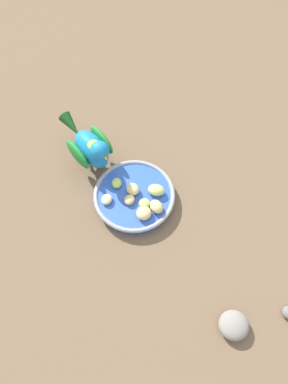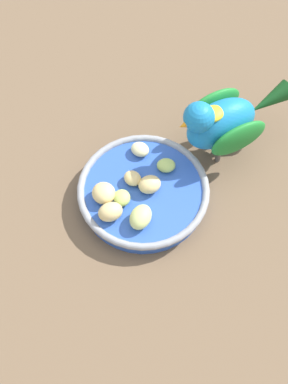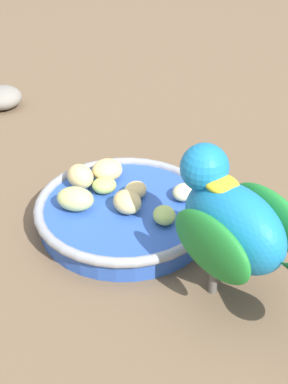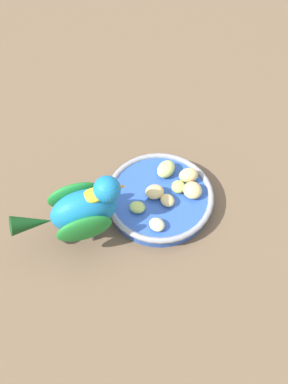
{
  "view_description": "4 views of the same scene",
  "coord_description": "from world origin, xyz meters",
  "px_view_note": "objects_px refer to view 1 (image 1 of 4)",
  "views": [
    {
      "loc": [
        -0.01,
        0.4,
        0.73
      ],
      "look_at": [
        0.0,
        0.03,
        0.04
      ],
      "focal_mm": 31.58,
      "sensor_mm": 36.0,
      "label": 1
    },
    {
      "loc": [
        -0.37,
        -0.06,
        0.71
      ],
      "look_at": [
        0.01,
        0.02,
        0.05
      ],
      "focal_mm": 51.27,
      "sensor_mm": 36.0,
      "label": 2
    },
    {
      "loc": [
        0.08,
        -0.47,
        0.38
      ],
      "look_at": [
        0.05,
        0.01,
        0.06
      ],
      "focal_mm": 53.5,
      "sensor_mm": 36.0,
      "label": 3
    },
    {
      "loc": [
        0.48,
        0.18,
        0.71
      ],
      "look_at": [
        0.05,
        0.0,
        0.05
      ],
      "focal_mm": 44.03,
      "sensor_mm": 36.0,
      "label": 4
    }
  ],
  "objects_px": {
    "apple_piece_1": "(142,213)",
    "apple_piece_2": "(107,199)",
    "pebble_0": "(288,313)",
    "apple_piece_7": "(145,203)",
    "apple_piece_0": "(133,189)",
    "rock_large": "(234,325)",
    "feeding_bowl": "(134,196)",
    "apple_piece_3": "(129,200)",
    "apple_piece_5": "(117,184)",
    "apple_piece_6": "(156,190)",
    "apple_piece_4": "(156,207)",
    "parrot": "(90,147)"
  },
  "relations": [
    {
      "from": "apple_piece_1",
      "to": "apple_piece_2",
      "type": "relative_size",
      "value": 1.23
    },
    {
      "from": "apple_piece_1",
      "to": "apple_piece_7",
      "type": "xyz_separation_m",
      "value": [
        -0.01,
        -0.03,
        -0.0
      ]
    },
    {
      "from": "pebble_0",
      "to": "rock_large",
      "type": "bearing_deg",
      "value": 14.69
    },
    {
      "from": "apple_piece_6",
      "to": "rock_large",
      "type": "bearing_deg",
      "value": 119.47
    },
    {
      "from": "pebble_0",
      "to": "apple_piece_6",
      "type": "bearing_deg",
      "value": -42.9
    },
    {
      "from": "apple_piece_3",
      "to": "apple_piece_5",
      "type": "distance_m",
      "value": 0.05
    },
    {
      "from": "apple_piece_5",
      "to": "rock_large",
      "type": "relative_size",
      "value": 0.45
    },
    {
      "from": "apple_piece_0",
      "to": "pebble_0",
      "type": "height_order",
      "value": "apple_piece_0"
    },
    {
      "from": "apple_piece_6",
      "to": "pebble_0",
      "type": "bearing_deg",
      "value": 137.1
    },
    {
      "from": "apple_piece_5",
      "to": "apple_piece_7",
      "type": "bearing_deg",
      "value": 145.23
    },
    {
      "from": "apple_piece_3",
      "to": "parrot",
      "type": "bearing_deg",
      "value": -49.14
    },
    {
      "from": "apple_piece_0",
      "to": "apple_piece_7",
      "type": "bearing_deg",
      "value": 131.96
    },
    {
      "from": "apple_piece_1",
      "to": "apple_piece_5",
      "type": "distance_m",
      "value": 0.1
    },
    {
      "from": "feeding_bowl",
      "to": "apple_piece_3",
      "type": "bearing_deg",
      "value": 61.71
    },
    {
      "from": "apple_piece_2",
      "to": "parrot",
      "type": "relative_size",
      "value": 0.17
    },
    {
      "from": "apple_piece_1",
      "to": "apple_piece_4",
      "type": "relative_size",
      "value": 0.99
    },
    {
      "from": "apple_piece_1",
      "to": "apple_piece_7",
      "type": "height_order",
      "value": "apple_piece_1"
    },
    {
      "from": "apple_piece_5",
      "to": "apple_piece_4",
      "type": "bearing_deg",
      "value": 148.74
    },
    {
      "from": "apple_piece_5",
      "to": "parrot",
      "type": "relative_size",
      "value": 0.17
    },
    {
      "from": "apple_piece_6",
      "to": "pebble_0",
      "type": "xyz_separation_m",
      "value": [
        -0.28,
        0.26,
        -0.03
      ]
    },
    {
      "from": "apple_piece_0",
      "to": "apple_piece_5",
      "type": "distance_m",
      "value": 0.04
    },
    {
      "from": "apple_piece_4",
      "to": "parrot",
      "type": "xyz_separation_m",
      "value": [
        0.16,
        -0.13,
        0.04
      ]
    },
    {
      "from": "apple_piece_7",
      "to": "apple_piece_4",
      "type": "bearing_deg",
      "value": 159.8
    },
    {
      "from": "apple_piece_4",
      "to": "apple_piece_7",
      "type": "height_order",
      "value": "apple_piece_4"
    },
    {
      "from": "apple_piece_6",
      "to": "rock_large",
      "type": "relative_size",
      "value": 0.65
    },
    {
      "from": "apple_piece_5",
      "to": "apple_piece_2",
      "type": "bearing_deg",
      "value": 65.07
    },
    {
      "from": "feeding_bowl",
      "to": "parrot",
      "type": "relative_size",
      "value": 1.18
    },
    {
      "from": "apple_piece_4",
      "to": "parrot",
      "type": "bearing_deg",
      "value": -38.98
    },
    {
      "from": "parrot",
      "to": "pebble_0",
      "type": "bearing_deg",
      "value": 10.77
    },
    {
      "from": "apple_piece_6",
      "to": "apple_piece_7",
      "type": "distance_m",
      "value": 0.04
    },
    {
      "from": "apple_piece_4",
      "to": "apple_piece_7",
      "type": "distance_m",
      "value": 0.03
    },
    {
      "from": "apple_piece_4",
      "to": "apple_piece_6",
      "type": "relative_size",
      "value": 0.89
    },
    {
      "from": "apple_piece_2",
      "to": "parrot",
      "type": "distance_m",
      "value": 0.13
    },
    {
      "from": "apple_piece_6",
      "to": "apple_piece_2",
      "type": "bearing_deg",
      "value": 13.34
    },
    {
      "from": "pebble_0",
      "to": "apple_piece_7",
      "type": "bearing_deg",
      "value": -36.64
    },
    {
      "from": "feeding_bowl",
      "to": "parrot",
      "type": "distance_m",
      "value": 0.16
    },
    {
      "from": "apple_piece_2",
      "to": "apple_piece_4",
      "type": "distance_m",
      "value": 0.12
    },
    {
      "from": "parrot",
      "to": "pebble_0",
      "type": "distance_m",
      "value": 0.56
    },
    {
      "from": "apple_piece_3",
      "to": "apple_piece_5",
      "type": "relative_size",
      "value": 0.97
    },
    {
      "from": "apple_piece_0",
      "to": "apple_piece_1",
      "type": "relative_size",
      "value": 0.95
    },
    {
      "from": "apple_piece_2",
      "to": "apple_piece_3",
      "type": "distance_m",
      "value": 0.05
    },
    {
      "from": "feeding_bowl",
      "to": "rock_large",
      "type": "bearing_deg",
      "value": 127.4
    },
    {
      "from": "rock_large",
      "to": "apple_piece_6",
      "type": "bearing_deg",
      "value": -60.53
    },
    {
      "from": "feeding_bowl",
      "to": "apple_piece_3",
      "type": "relative_size",
      "value": 7.21
    },
    {
      "from": "apple_piece_6",
      "to": "parrot",
      "type": "xyz_separation_m",
      "value": [
        0.16,
        -0.09,
        0.04
      ]
    },
    {
      "from": "apple_piece_0",
      "to": "apple_piece_4",
      "type": "xyz_separation_m",
      "value": [
        -0.06,
        0.04,
        0.0
      ]
    },
    {
      "from": "apple_piece_1",
      "to": "apple_piece_2",
      "type": "bearing_deg",
      "value": -21.76
    },
    {
      "from": "apple_piece_4",
      "to": "apple_piece_7",
      "type": "xyz_separation_m",
      "value": [
        0.03,
        -0.01,
        -0.0
      ]
    },
    {
      "from": "apple_piece_1",
      "to": "rock_large",
      "type": "bearing_deg",
      "value": 130.38
    },
    {
      "from": "apple_piece_0",
      "to": "rock_large",
      "type": "distance_m",
      "value": 0.36
    }
  ]
}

